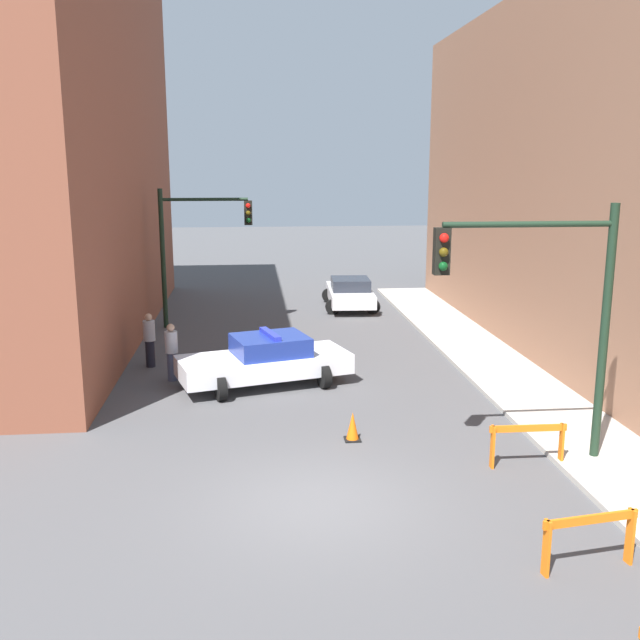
% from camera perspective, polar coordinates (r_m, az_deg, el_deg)
% --- Properties ---
extents(ground_plane, '(120.00, 120.00, 0.00)m').
position_cam_1_polar(ground_plane, '(13.44, -0.14, -14.38)').
color(ground_plane, '#4C4C4F').
extents(traffic_light_near, '(3.64, 0.35, 5.20)m').
position_cam_1_polar(traffic_light_near, '(14.73, 18.00, 1.90)').
color(traffic_light_near, black).
rests_on(traffic_light_near, sidewalk_right).
extents(traffic_light_far, '(3.44, 0.35, 5.20)m').
position_cam_1_polar(traffic_light_far, '(27.07, -10.20, 6.50)').
color(traffic_light_far, black).
rests_on(traffic_light_far, ground_plane).
extents(police_car, '(5.03, 3.15, 1.52)m').
position_cam_1_polar(police_car, '(19.90, -4.37, -3.22)').
color(police_car, white).
rests_on(police_car, ground_plane).
extents(parked_car_near, '(2.41, 4.38, 1.31)m').
position_cam_1_polar(parked_car_near, '(30.68, 2.42, 2.21)').
color(parked_car_near, silver).
rests_on(parked_car_near, ground_plane).
extents(pedestrian_crossing, '(0.49, 0.49, 1.66)m').
position_cam_1_polar(pedestrian_crossing, '(20.68, -11.78, -2.46)').
color(pedestrian_crossing, '#474C66').
rests_on(pedestrian_crossing, ground_plane).
extents(pedestrian_corner, '(0.51, 0.51, 1.66)m').
position_cam_1_polar(pedestrian_corner, '(22.23, -13.48, -1.51)').
color(pedestrian_corner, black).
rests_on(pedestrian_corner, ground_plane).
extents(barrier_mid, '(1.59, 0.38, 0.90)m').
position_cam_1_polar(barrier_mid, '(11.92, 20.78, -15.59)').
color(barrier_mid, orange).
rests_on(barrier_mid, ground_plane).
extents(barrier_back, '(1.60, 0.18, 0.90)m').
position_cam_1_polar(barrier_back, '(15.22, 16.27, -9.06)').
color(barrier_back, orange).
rests_on(barrier_back, ground_plane).
extents(traffic_cone, '(0.36, 0.36, 0.66)m').
position_cam_1_polar(traffic_cone, '(16.09, 2.62, -8.52)').
color(traffic_cone, black).
rests_on(traffic_cone, ground_plane).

